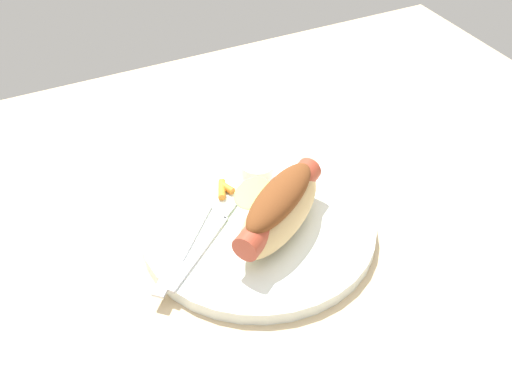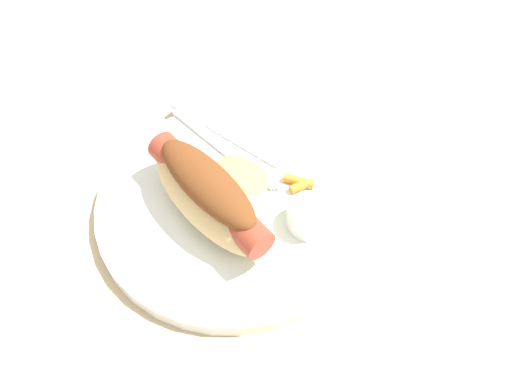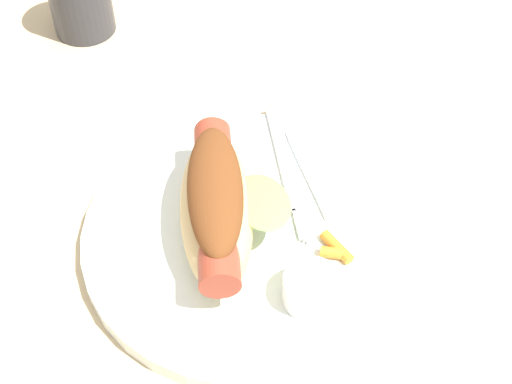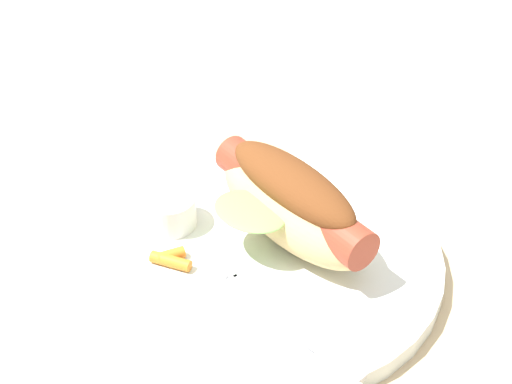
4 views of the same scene
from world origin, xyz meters
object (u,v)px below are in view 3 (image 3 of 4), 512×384
plate (251,235)px  hot_dog (217,204)px  knife (303,155)px  fork (286,168)px  sauce_ramekin (311,289)px  carrot_garnish (335,249)px

plate → hot_dog: size_ratio=1.72×
hot_dog → knife: size_ratio=1.07×
plate → fork: bearing=-174.2°
plate → sauce_ramekin: sauce_ramekin is taller
sauce_ramekin → fork: 13.56cm
sauce_ramekin → fork: sauce_ramekin is taller
plate → hot_dog: hot_dog is taller
sauce_ramekin → knife: sauce_ramekin is taller
plate → knife: 9.50cm
hot_dog → fork: hot_dog is taller
fork → knife: (-2.12, 0.60, -0.02)cm
knife → carrot_garnish: bearing=-5.9°
knife → carrot_garnish: 10.85cm
hot_dog → carrot_garnish: bearing=72.4°
knife → plate: bearing=-46.4°
sauce_ramekin → carrot_garnish: sauce_ramekin is taller
fork → knife: 2.20cm
sauce_ramekin → fork: bearing=-143.4°
fork → hot_dog: bearing=-48.6°
plate → carrot_garnish: size_ratio=8.42×
hot_dog → carrot_garnish: 10.11cm
sauce_ramekin → carrot_garnish: (-4.83, -0.30, -0.85)cm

